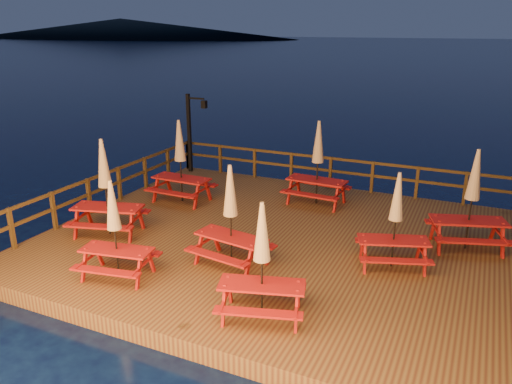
% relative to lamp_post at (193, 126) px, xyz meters
% --- Properties ---
extents(ground, '(500.00, 500.00, 0.00)m').
position_rel_lamp_post_xyz_m(ground, '(5.39, -4.55, -2.20)').
color(ground, black).
rests_on(ground, ground).
extents(deck, '(12.00, 10.00, 0.40)m').
position_rel_lamp_post_xyz_m(deck, '(5.39, -4.55, -2.00)').
color(deck, '#4F2B19').
rests_on(deck, ground).
extents(deck_piles, '(11.44, 9.44, 1.40)m').
position_rel_lamp_post_xyz_m(deck_piles, '(5.39, -4.55, -2.50)').
color(deck_piles, '#352511').
rests_on(deck_piles, ground).
extents(railing, '(11.80, 9.75, 1.10)m').
position_rel_lamp_post_xyz_m(railing, '(5.39, -2.77, -1.03)').
color(railing, '#352511').
rests_on(railing, deck).
extents(lamp_post, '(0.85, 0.18, 3.00)m').
position_rel_lamp_post_xyz_m(lamp_post, '(0.00, 0.00, 0.00)').
color(lamp_post, black).
rests_on(lamp_post, deck).
extents(headland_left, '(180.00, 84.00, 9.00)m').
position_rel_lamp_post_xyz_m(headland_left, '(-154.61, 185.45, 2.30)').
color(headland_left, black).
rests_on(headland_left, ground).
extents(picnic_table_0, '(1.94, 1.63, 2.67)m').
position_rel_lamp_post_xyz_m(picnic_table_0, '(5.49, -1.52, -0.41)').
color(picnic_table_0, maroon).
rests_on(picnic_table_0, deck).
extents(picnic_table_1, '(2.20, 1.99, 2.61)m').
position_rel_lamp_post_xyz_m(picnic_table_1, '(10.03, -3.16, -0.44)').
color(picnic_table_1, maroon).
rests_on(picnic_table_1, deck).
extents(picnic_table_2, '(1.81, 1.58, 2.29)m').
position_rel_lamp_post_xyz_m(picnic_table_2, '(2.97, -8.10, -0.61)').
color(picnic_table_2, maroon).
rests_on(picnic_table_2, deck).
extents(picnic_table_3, '(1.99, 1.79, 2.38)m').
position_rel_lamp_post_xyz_m(picnic_table_3, '(6.58, -8.23, -0.56)').
color(picnic_table_3, maroon).
rests_on(picnic_table_3, deck).
extents(picnic_table_4, '(2.20, 1.97, 2.65)m').
position_rel_lamp_post_xyz_m(picnic_table_4, '(1.13, -6.24, -0.42)').
color(picnic_table_4, maroon).
rests_on(picnic_table_4, deck).
extents(picnic_table_5, '(1.91, 1.66, 2.46)m').
position_rel_lamp_post_xyz_m(picnic_table_5, '(5.01, -6.48, -0.52)').
color(picnic_table_5, maroon).
rests_on(picnic_table_5, deck).
extents(picnic_table_6, '(1.97, 1.80, 2.32)m').
position_rel_lamp_post_xyz_m(picnic_table_6, '(8.50, -4.98, -0.59)').
color(picnic_table_6, maroon).
rests_on(picnic_table_6, deck).
extents(picnic_table_7, '(1.88, 1.56, 2.65)m').
position_rel_lamp_post_xyz_m(picnic_table_7, '(1.46, -3.13, -0.42)').
color(picnic_table_7, maroon).
rests_on(picnic_table_7, deck).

